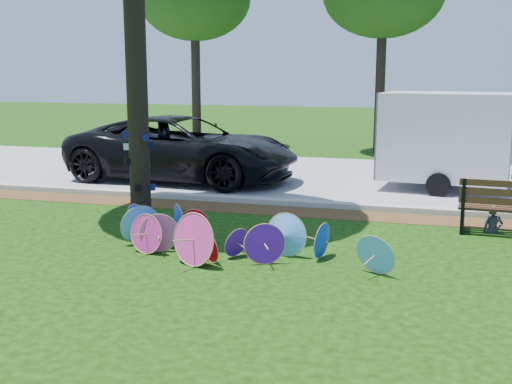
# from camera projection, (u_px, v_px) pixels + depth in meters

# --- Properties ---
(ground) EXTENTS (90.00, 90.00, 0.00)m
(ground) POSITION_uv_depth(u_px,v_px,m) (191.00, 269.00, 10.10)
(ground) COLOR black
(ground) RESTS_ON ground
(mulch_strip) EXTENTS (90.00, 1.00, 0.01)m
(mulch_strip) POSITION_uv_depth(u_px,v_px,m) (265.00, 210.00, 14.35)
(mulch_strip) COLOR #472D16
(mulch_strip) RESTS_ON ground
(curb) EXTENTS (90.00, 0.30, 0.12)m
(curb) POSITION_uv_depth(u_px,v_px,m) (273.00, 201.00, 15.00)
(curb) COLOR #B7B5AD
(curb) RESTS_ON ground
(street) EXTENTS (90.00, 8.00, 0.01)m
(street) POSITION_uv_depth(u_px,v_px,m) (308.00, 176.00, 18.93)
(street) COLOR gray
(street) RESTS_ON ground
(parasol_pile) EXTENTS (5.02, 2.00, 0.89)m
(parasol_pile) POSITION_uv_depth(u_px,v_px,m) (210.00, 234.00, 10.86)
(parasol_pile) COLOR blue
(parasol_pile) RESTS_ON ground
(black_van) EXTENTS (6.72, 3.49, 1.81)m
(black_van) POSITION_uv_depth(u_px,v_px,m) (183.00, 149.00, 18.03)
(black_van) COLOR black
(black_van) RESTS_ON ground
(cargo_trailer) EXTENTS (3.39, 2.38, 2.82)m
(cargo_trailer) POSITION_uv_depth(u_px,v_px,m) (446.00, 136.00, 16.51)
(cargo_trailer) COLOR silver
(cargo_trailer) RESTS_ON ground
(person_left) EXTENTS (0.40, 0.28, 1.03)m
(person_left) POSITION_uv_depth(u_px,v_px,m) (494.00, 207.00, 12.27)
(person_left) COLOR #333645
(person_left) RESTS_ON ground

